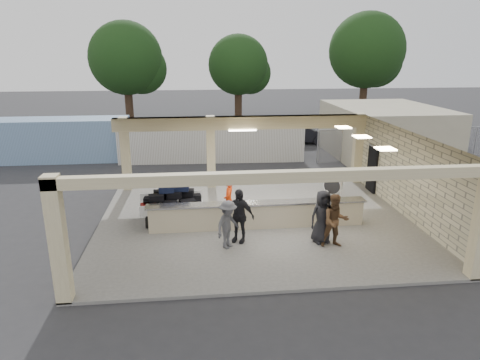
{
  "coord_description": "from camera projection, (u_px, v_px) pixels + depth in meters",
  "views": [
    {
      "loc": [
        -2.22,
        -15.25,
        6.46
      ],
      "look_at": [
        -0.49,
        1.0,
        1.51
      ],
      "focal_mm": 32.0,
      "sensor_mm": 36.0,
      "label": 1
    }
  ],
  "objects": [
    {
      "name": "adjacent_building",
      "position": [
        384.0,
        132.0,
        26.63
      ],
      "size": [
        6.0,
        8.0,
        3.2
      ],
      "primitive_type": "cube",
      "color": "#B8AF92",
      "rests_on": "ground"
    },
    {
      "name": "ground",
      "position": [
        255.0,
        224.0,
        16.61
      ],
      "size": [
        120.0,
        120.0,
        0.0
      ],
      "primitive_type": "plane",
      "color": "#2A2A2D",
      "rests_on": "ground"
    },
    {
      "name": "car_white_a",
      "position": [
        359.0,
        134.0,
        30.42
      ],
      "size": [
        5.49,
        3.09,
        1.49
      ],
      "primitive_type": "imported",
      "rotation": [
        0.0,
        0.0,
        1.45
      ],
      "color": "silver",
      "rests_on": "ground"
    },
    {
      "name": "car_white_b",
      "position": [
        393.0,
        137.0,
        30.03
      ],
      "size": [
        4.42,
        2.15,
        1.34
      ],
      "primitive_type": "imported",
      "rotation": [
        0.0,
        0.0,
        1.43
      ],
      "color": "silver",
      "rests_on": "ground"
    },
    {
      "name": "container_white",
      "position": [
        212.0,
        140.0,
        26.21
      ],
      "size": [
        11.13,
        2.59,
        2.4
      ],
      "primitive_type": "cube",
      "rotation": [
        0.0,
        0.0,
        -0.03
      ],
      "color": "silver",
      "rests_on": "ground"
    },
    {
      "name": "container_blue",
      "position": [
        46.0,
        140.0,
        25.93
      ],
      "size": [
        9.79,
        2.36,
        2.54
      ],
      "primitive_type": "cube",
      "rotation": [
        0.0,
        0.0,
        0.0
      ],
      "color": "#7D9DC8",
      "rests_on": "ground"
    },
    {
      "name": "passenger_b",
      "position": [
        239.0,
        216.0,
        14.63
      ],
      "size": [
        1.18,
        0.89,
        1.91
      ],
      "primitive_type": "imported",
      "rotation": [
        0.0,
        0.0,
        -0.5
      ],
      "color": "black",
      "rests_on": "pavilion"
    },
    {
      "name": "pavilion",
      "position": [
        259.0,
        186.0,
        16.88
      ],
      "size": [
        12.01,
        10.0,
        3.55
      ],
      "color": "slate",
      "rests_on": "ground"
    },
    {
      "name": "tree_left",
      "position": [
        130.0,
        61.0,
        37.21
      ],
      "size": [
        6.6,
        6.3,
        9.0
      ],
      "color": "#382619",
      "rests_on": "ground"
    },
    {
      "name": "baggage_counter",
      "position": [
        257.0,
        215.0,
        15.97
      ],
      "size": [
        8.2,
        0.58,
        0.98
      ],
      "color": "#BEAE8D",
      "rests_on": "pavilion"
    },
    {
      "name": "passenger_c",
      "position": [
        228.0,
        224.0,
        14.2
      ],
      "size": [
        0.99,
        1.05,
        1.66
      ],
      "primitive_type": "imported",
      "rotation": [
        0.0,
        0.0,
        0.84
      ],
      "color": "#4D4D52",
      "rests_on": "pavilion"
    },
    {
      "name": "luggage_cart",
      "position": [
        171.0,
        201.0,
        16.53
      ],
      "size": [
        2.57,
        1.74,
        1.42
      ],
      "rotation": [
        0.0,
        0.0,
        0.1
      ],
      "color": "white",
      "rests_on": "pavilion"
    },
    {
      "name": "baggage_handler",
      "position": [
        229.0,
        200.0,
        16.53
      ],
      "size": [
        0.39,
        0.63,
        1.66
      ],
      "primitive_type": "imported",
      "rotation": [
        0.0,
        0.0,
        4.62
      ],
      "color": "#F53C0C",
      "rests_on": "pavilion"
    },
    {
      "name": "tree_mid",
      "position": [
        241.0,
        67.0,
        40.3
      ],
      "size": [
        6.0,
        5.6,
        8.0
      ],
      "color": "#382619",
      "rests_on": "ground"
    },
    {
      "name": "passenger_d",
      "position": [
        322.0,
        217.0,
        14.59
      ],
      "size": [
        0.97,
        0.55,
        1.86
      ],
      "primitive_type": "imported",
      "rotation": [
        0.0,
        0.0,
        0.21
      ],
      "color": "black",
      "rests_on": "pavilion"
    },
    {
      "name": "passenger_a",
      "position": [
        335.0,
        221.0,
        14.25
      ],
      "size": [
        0.91,
        0.41,
        1.85
      ],
      "primitive_type": "imported",
      "rotation": [
        0.0,
        0.0,
        -0.02
      ],
      "color": "brown",
      "rests_on": "pavilion"
    },
    {
      "name": "tree_right",
      "position": [
        369.0,
        53.0,
        40.2
      ],
      "size": [
        7.2,
        7.0,
        10.0
      ],
      "color": "#382619",
      "rests_on": "ground"
    },
    {
      "name": "car_dark",
      "position": [
        302.0,
        133.0,
        31.07
      ],
      "size": [
        4.49,
        2.67,
        1.41
      ],
      "primitive_type": "imported",
      "rotation": [
        0.0,
        0.0,
        1.27
      ],
      "color": "black",
      "rests_on": "ground"
    },
    {
      "name": "fence",
      "position": [
        414.0,
        143.0,
        25.99
      ],
      "size": [
        12.06,
        0.06,
        2.03
      ],
      "color": "gray",
      "rests_on": "ground"
    },
    {
      "name": "drum_fan",
      "position": [
        333.0,
        185.0,
        19.41
      ],
      "size": [
        0.84,
        0.7,
        0.93
      ],
      "rotation": [
        0.0,
        0.0,
        -0.61
      ],
      "color": "white",
      "rests_on": "pavilion"
    }
  ]
}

